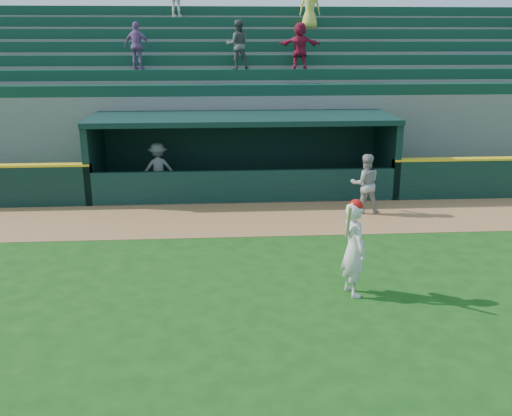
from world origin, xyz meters
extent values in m
plane|color=#154210|center=(0.00, 0.00, 0.00)|extent=(120.00, 120.00, 0.00)
cube|color=#94653B|center=(0.00, 4.90, 0.01)|extent=(40.00, 3.00, 0.01)
imported|color=#979793|center=(3.32, 5.26, 0.84)|extent=(0.82, 0.64, 1.69)
imported|color=#A2A39D|center=(-2.68, 7.78, 0.81)|extent=(1.12, 0.75, 1.62)
cube|color=slate|center=(0.00, 7.70, 0.02)|extent=(9.00, 2.60, 0.04)
cube|color=black|center=(-4.60, 7.70, 1.15)|extent=(0.20, 2.60, 2.30)
cube|color=black|center=(4.60, 7.70, 1.15)|extent=(0.20, 2.60, 2.30)
cube|color=black|center=(0.00, 9.00, 1.15)|extent=(9.40, 0.20, 2.30)
cube|color=black|center=(0.00, 7.70, 2.38)|extent=(9.40, 2.80, 0.16)
cube|color=black|center=(0.00, 6.48, 0.50)|extent=(9.00, 0.16, 1.00)
cube|color=brown|center=(0.00, 8.50, 0.25)|extent=(8.40, 0.45, 0.10)
cube|color=slate|center=(0.00, 9.53, 1.46)|extent=(34.00, 0.85, 2.91)
cube|color=#0F3828|center=(0.00, 9.41, 3.09)|extent=(34.00, 0.60, 0.36)
cube|color=slate|center=(0.00, 10.38, 1.68)|extent=(34.00, 0.85, 3.36)
cube|color=#0F3828|center=(0.00, 10.26, 3.54)|extent=(34.00, 0.60, 0.36)
cube|color=slate|center=(0.00, 11.22, 1.91)|extent=(34.00, 0.85, 3.81)
cube|color=#0F3828|center=(0.00, 11.11, 3.99)|extent=(34.00, 0.60, 0.36)
cube|color=slate|center=(0.00, 12.07, 2.13)|extent=(34.00, 0.85, 4.26)
cube|color=#0F3828|center=(0.00, 11.96, 4.44)|extent=(34.00, 0.60, 0.36)
cube|color=slate|center=(0.00, 12.93, 2.35)|extent=(34.00, 0.85, 4.71)
cube|color=#0F3828|center=(0.00, 12.81, 4.89)|extent=(34.00, 0.60, 0.36)
cube|color=slate|center=(0.00, 13.78, 2.58)|extent=(34.00, 0.85, 5.16)
cube|color=#0F3828|center=(0.00, 13.66, 5.34)|extent=(34.00, 0.60, 0.36)
cube|color=slate|center=(0.00, 14.62, 2.80)|extent=(34.00, 0.85, 5.61)
cube|color=#0F3828|center=(0.00, 14.51, 5.79)|extent=(34.00, 0.60, 0.36)
cube|color=slate|center=(0.00, 15.20, 2.80)|extent=(34.50, 0.30, 5.61)
imported|color=maroon|center=(2.11, 10.28, 4.50)|extent=(1.48, 0.59, 1.56)
imported|color=#4A4A4A|center=(-0.04, 10.28, 4.53)|extent=(0.83, 0.66, 1.63)
imported|color=gold|center=(2.83, 12.83, 5.88)|extent=(0.87, 0.66, 1.61)
imported|color=#835490|center=(-3.44, 10.28, 4.50)|extent=(0.99, 0.60, 1.57)
imported|color=silver|center=(1.76, 0.01, 0.92)|extent=(0.60, 0.76, 1.84)
sphere|color=#B60F0A|center=(1.76, 0.01, 1.77)|extent=(0.27, 0.27, 0.27)
cylinder|color=tan|center=(1.58, -0.21, 1.54)|extent=(0.15, 0.53, 0.76)
camera|label=1|loc=(-0.79, -9.99, 4.80)|focal=40.00mm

